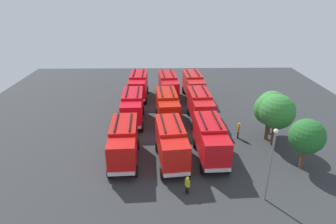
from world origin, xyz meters
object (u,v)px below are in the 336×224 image
at_px(fire_truck_1, 132,106).
at_px(fire_truck_7, 200,105).
at_px(firefighter_0, 238,130).
at_px(lamppost, 271,160).
at_px(fire_truck_0, 138,85).
at_px(fire_truck_5, 171,142).
at_px(tree_0, 272,106).
at_px(fire_truck_8, 211,139).
at_px(tree_2, 277,112).
at_px(firefighter_2, 129,103).
at_px(fire_truck_2, 124,141).
at_px(tree_1, 270,110).
at_px(fire_truck_4, 167,106).
at_px(tree_3, 307,136).
at_px(traffic_cone_0, 114,117).
at_px(firefighter_1, 187,185).
at_px(fire_truck_6, 193,84).
at_px(fire_truck_3, 168,85).

relative_size(fire_truck_1, fire_truck_7, 1.00).
relative_size(firefighter_0, lamppost, 0.29).
height_order(fire_truck_1, firefighter_0, fire_truck_1).
bearing_deg(fire_truck_0, fire_truck_5, 14.00).
bearing_deg(fire_truck_1, tree_0, 75.91).
distance_m(fire_truck_8, tree_2, 7.98).
xyz_separation_m(fire_truck_1, fire_truck_8, (8.74, 8.56, 0.00)).
bearing_deg(firefighter_2, fire_truck_5, 125.13).
xyz_separation_m(fire_truck_2, tree_1, (-4.22, 15.57, 1.48)).
bearing_deg(lamppost, tree_0, 160.10).
distance_m(fire_truck_4, tree_2, 13.20).
bearing_deg(firefighter_0, tree_0, 29.39).
relative_size(tree_3, traffic_cone_0, 7.00).
distance_m(firefighter_1, firefighter_2, 19.69).
bearing_deg(tree_3, firefighter_0, -142.70).
relative_size(tree_2, traffic_cone_0, 8.05).
height_order(fire_truck_7, tree_0, tree_0).
bearing_deg(fire_truck_5, firefighter_1, 7.21).
distance_m(tree_1, tree_2, 1.30).
relative_size(fire_truck_6, tree_2, 1.27).
bearing_deg(fire_truck_2, tree_1, 102.27).
xyz_separation_m(fire_truck_3, tree_3, (19.24, 12.36, 1.23)).
xyz_separation_m(fire_truck_7, tree_0, (3.65, 7.74, 1.36)).
xyz_separation_m(fire_truck_6, tree_2, (15.00, 7.33, 1.74)).
distance_m(fire_truck_0, firefighter_2, 4.99).
xyz_separation_m(tree_3, traffic_cone_0, (-11.43, -19.56, -3.03)).
bearing_deg(tree_3, lamppost, -47.87).
relative_size(fire_truck_5, fire_truck_8, 1.02).
bearing_deg(fire_truck_1, fire_truck_5, 24.27).
bearing_deg(fire_truck_7, tree_1, 50.76).
distance_m(fire_truck_1, fire_truck_3, 9.74).
height_order(fire_truck_4, tree_0, tree_0).
bearing_deg(fire_truck_7, fire_truck_6, 177.23).
bearing_deg(fire_truck_0, tree_1, 48.25).
bearing_deg(fire_truck_2, fire_truck_3, 162.35).
bearing_deg(fire_truck_8, tree_0, 121.45).
bearing_deg(fire_truck_6, traffic_cone_0, -58.17).
distance_m(fire_truck_3, firefighter_1, 22.90).
relative_size(fire_truck_7, firefighter_1, 4.53).
xyz_separation_m(fire_truck_6, firefighter_2, (4.67, -9.54, -1.25)).
relative_size(fire_truck_5, tree_1, 1.38).
distance_m(firefighter_0, firefighter_1, 11.68).
relative_size(fire_truck_2, firefighter_2, 4.49).
relative_size(fire_truck_1, firefighter_2, 4.47).
distance_m(fire_truck_8, lamppost, 7.51).
xyz_separation_m(fire_truck_4, firefighter_1, (14.39, 1.45, -1.26)).
bearing_deg(tree_1, lamppost, -18.76).
bearing_deg(fire_truck_0, fire_truck_3, 85.55).
xyz_separation_m(fire_truck_0, fire_truck_4, (8.80, 4.34, 0.00)).
relative_size(fire_truck_8, tree_0, 1.40).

